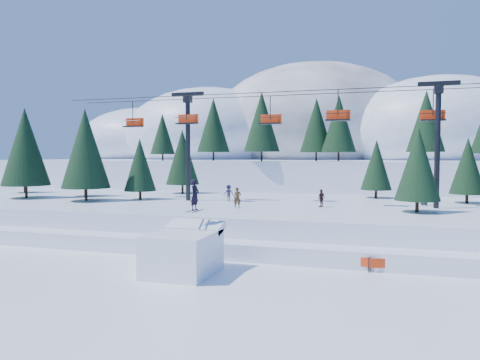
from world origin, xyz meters
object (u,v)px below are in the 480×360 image
(jump_kicker, at_px, (184,251))
(chairlift, at_px, (303,127))
(banner_near, at_px, (346,260))
(banner_far, at_px, (393,264))

(jump_kicker, distance_m, chairlift, 18.87)
(jump_kicker, bearing_deg, chairlift, 76.54)
(jump_kicker, distance_m, banner_near, 9.68)
(jump_kicker, relative_size, banner_far, 1.95)
(banner_near, xyz_separation_m, banner_far, (2.64, -0.02, 0.00))
(jump_kicker, xyz_separation_m, banner_far, (11.54, 3.71, -0.77))
(chairlift, height_order, banner_near, chairlift)
(banner_far, bearing_deg, banner_near, 179.60)
(jump_kicker, distance_m, banner_far, 12.15)
(jump_kicker, relative_size, chairlift, 0.12)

